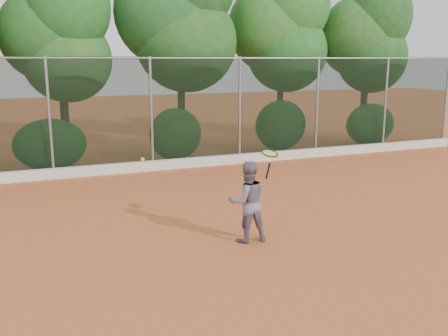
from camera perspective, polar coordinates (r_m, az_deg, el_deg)
name	(u,v)px	position (r m, az deg, el deg)	size (l,w,h in m)	color
ground	(244,242)	(9.63, 2.26, -8.48)	(80.00, 80.00, 0.00)	#CB6230
concrete_curb	(154,165)	(15.81, -7.96, 0.29)	(24.00, 0.20, 0.30)	silver
tennis_player	(247,202)	(9.46, 2.68, -3.87)	(0.76, 0.59, 1.56)	slate
chainlink_fence	(151,110)	(15.72, -8.31, 6.52)	(24.09, 0.09, 3.50)	black
foliage_backdrop	(118,29)	(17.49, -12.00, 15.31)	(23.70, 3.63, 7.55)	#46301B
tennis_racket	(270,155)	(9.42, 5.24, 1.44)	(0.40, 0.39, 0.57)	black
tennis_ball_in_flight	(142,160)	(9.01, -9.30, 0.96)	(0.07, 0.07, 0.07)	yellow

